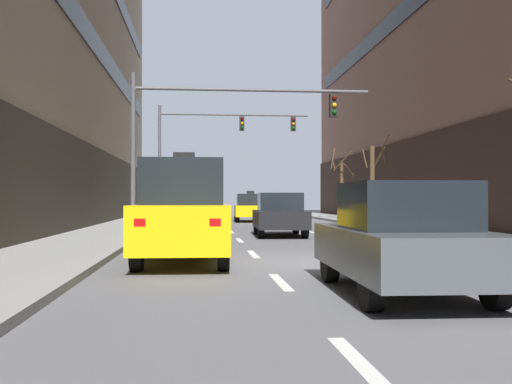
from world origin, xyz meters
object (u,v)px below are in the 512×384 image
at_px(taxi_driving_4, 196,208).
at_px(street_tree_1, 373,181).
at_px(car_driving_0, 280,215).
at_px(traffic_signal_1, 211,139).
at_px(taxi_driving_6, 190,213).
at_px(street_tree_2, 342,185).
at_px(taxi_driving_3, 250,208).
at_px(car_driving_1, 402,239).
at_px(car_driving_2, 194,205).
at_px(taxi_driving_5, 184,213).
at_px(traffic_signal_0, 211,123).

relative_size(taxi_driving_4, street_tree_1, 0.92).
bearing_deg(car_driving_0, traffic_signal_1, 98.86).
height_order(taxi_driving_6, street_tree_2, street_tree_2).
relative_size(taxi_driving_3, taxi_driving_4, 1.05).
bearing_deg(car_driving_1, street_tree_2, 78.24).
bearing_deg(traffic_signal_1, car_driving_2, -96.82).
bearing_deg(car_driving_0, car_driving_1, -90.24).
bearing_deg(taxi_driving_5, taxi_driving_4, 89.73).
height_order(car_driving_2, taxi_driving_3, car_driving_2).
bearing_deg(traffic_signal_0, taxi_driving_4, 92.38).
distance_m(traffic_signal_0, street_tree_2, 18.21).
bearing_deg(car_driving_1, traffic_signal_0, 100.36).
bearing_deg(taxi_driving_3, taxi_driving_5, -98.22).
bearing_deg(traffic_signal_1, taxi_driving_4, 158.26).
xyz_separation_m(traffic_signal_1, street_tree_1, (8.31, -5.16, -2.64)).
bearing_deg(street_tree_1, taxi_driving_5, -117.20).
height_order(car_driving_2, taxi_driving_5, taxi_driving_5).
height_order(car_driving_0, car_driving_1, car_driving_1).
distance_m(taxi_driving_5, street_tree_1, 20.44).
relative_size(car_driving_2, traffic_signal_0, 0.51).
xyz_separation_m(car_driving_0, car_driving_2, (-3.16, 6.27, 0.28)).
xyz_separation_m(taxi_driving_5, traffic_signal_0, (0.72, 8.98, 2.99)).
distance_m(traffic_signal_1, street_tree_2, 8.85).
bearing_deg(street_tree_1, taxi_driving_4, 149.05).
bearing_deg(car_driving_1, taxi_driving_6, 102.81).
height_order(taxi_driving_3, taxi_driving_6, taxi_driving_6).
xyz_separation_m(taxi_driving_3, street_tree_1, (5.98, -5.01, 1.48)).
relative_size(car_driving_0, taxi_driving_3, 0.95).
height_order(traffic_signal_1, street_tree_1, traffic_signal_1).
relative_size(taxi_driving_3, taxi_driving_5, 1.00).
height_order(car_driving_1, taxi_driving_3, taxi_driving_3).
xyz_separation_m(car_driving_2, street_tree_1, (9.25, 2.75, 1.24)).
bearing_deg(street_tree_2, street_tree_1, -89.65).
bearing_deg(car_driving_2, taxi_driving_6, -90.93).
height_order(car_driving_1, taxi_driving_6, taxi_driving_6).
distance_m(taxi_driving_5, taxi_driving_6, 9.63).
distance_m(taxi_driving_3, traffic_signal_0, 14.78).
height_order(taxi_driving_5, street_tree_2, street_tree_2).
height_order(taxi_driving_5, traffic_signal_0, traffic_signal_0).
distance_m(car_driving_1, taxi_driving_4, 28.26).
xyz_separation_m(taxi_driving_4, street_tree_1, (9.21, -5.53, 1.51)).
bearing_deg(taxi_driving_6, car_driving_0, -8.54).
relative_size(car_driving_2, taxi_driving_3, 0.99).
bearing_deg(street_tree_2, car_driving_0, -110.96).
bearing_deg(street_tree_2, taxi_driving_6, -121.28).
xyz_separation_m(car_driving_2, taxi_driving_5, (-0.07, -15.40, 0.02)).
distance_m(car_driving_0, taxi_driving_3, 14.02).
bearing_deg(street_tree_1, taxi_driving_6, -137.62).
distance_m(car_driving_0, taxi_driving_6, 3.29).
distance_m(taxi_driving_6, street_tree_1, 12.74).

